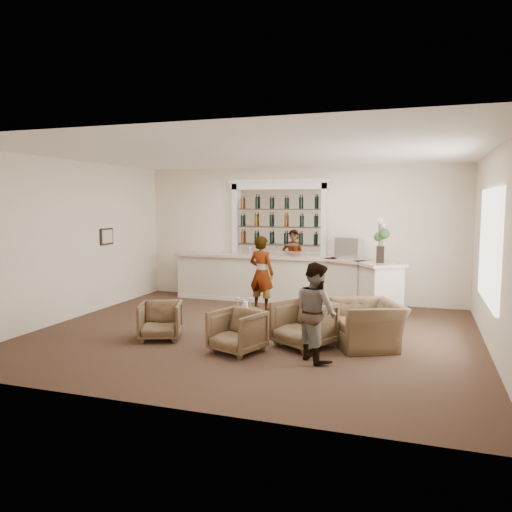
% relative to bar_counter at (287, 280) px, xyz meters
% --- Properties ---
extents(ground, '(8.00, 8.00, 0.00)m').
position_rel_bar_counter_xyz_m(ground, '(0.16, -3.00, -0.57)').
color(ground, '#4C3326').
rests_on(ground, ground).
extents(room_shell, '(8.04, 7.02, 3.32)m').
position_rel_bar_counter_xyz_m(room_shell, '(0.33, -2.29, 1.77)').
color(room_shell, '#EEDFC6').
rests_on(room_shell, ground).
extents(bar_counter, '(5.72, 1.80, 1.14)m').
position_rel_bar_counter_xyz_m(bar_counter, '(0.00, 0.00, 0.00)').
color(bar_counter, beige).
rests_on(bar_counter, ground).
extents(back_bar_alcove, '(2.64, 0.25, 3.00)m').
position_rel_bar_counter_xyz_m(back_bar_alcove, '(-0.34, 0.41, 1.46)').
color(back_bar_alcove, white).
rests_on(back_bar_alcove, ground).
extents(cocktail_table, '(0.69, 0.69, 0.50)m').
position_rel_bar_counter_xyz_m(cocktail_table, '(0.06, -3.25, -0.32)').
color(cocktail_table, '#472B1E').
rests_on(cocktail_table, ground).
extents(sommelier, '(0.70, 0.55, 1.69)m').
position_rel_bar_counter_xyz_m(sommelier, '(-0.33, -0.97, 0.27)').
color(sommelier, gray).
rests_on(sommelier, ground).
extents(guest, '(0.93, 0.93, 1.52)m').
position_rel_bar_counter_xyz_m(guest, '(1.56, -4.16, 0.18)').
color(guest, gray).
rests_on(guest, ground).
extents(armchair_left, '(0.92, 0.94, 0.67)m').
position_rel_bar_counter_xyz_m(armchair_left, '(-1.30, -3.85, -0.24)').
color(armchair_left, brown).
rests_on(armchair_left, ground).
extents(armchair_center, '(0.95, 0.96, 0.69)m').
position_rel_bar_counter_xyz_m(armchair_center, '(0.28, -4.16, -0.23)').
color(armchair_center, brown).
rests_on(armchair_center, ground).
extents(armchair_right, '(1.16, 1.17, 0.78)m').
position_rel_bar_counter_xyz_m(armchair_right, '(1.23, -3.52, -0.18)').
color(armchair_right, brown).
rests_on(armchair_right, ground).
extents(armchair_far, '(1.43, 1.49, 0.76)m').
position_rel_bar_counter_xyz_m(armchair_far, '(2.24, -3.16, -0.19)').
color(armchair_far, brown).
rests_on(armchair_far, ground).
extents(espresso_machine, '(0.62, 0.55, 0.49)m').
position_rel_bar_counter_xyz_m(espresso_machine, '(1.47, 0.06, 0.81)').
color(espresso_machine, silver).
rests_on(espresso_machine, bar_counter).
extents(flower_vase, '(0.25, 0.25, 0.94)m').
position_rel_bar_counter_xyz_m(flower_vase, '(2.23, -0.63, 1.10)').
color(flower_vase, black).
rests_on(flower_vase, bar_counter).
extents(wine_glass_bar_left, '(0.07, 0.07, 0.21)m').
position_rel_bar_counter_xyz_m(wine_glass_bar_left, '(-0.72, 0.06, 0.67)').
color(wine_glass_bar_left, white).
rests_on(wine_glass_bar_left, bar_counter).
extents(wine_glass_bar_right, '(0.07, 0.07, 0.21)m').
position_rel_bar_counter_xyz_m(wine_glass_bar_right, '(-0.95, 0.03, 0.67)').
color(wine_glass_bar_right, white).
rests_on(wine_glass_bar_right, bar_counter).
extents(wine_glass_tbl_a, '(0.07, 0.07, 0.21)m').
position_rel_bar_counter_xyz_m(wine_glass_tbl_a, '(-0.06, -3.22, 0.03)').
color(wine_glass_tbl_a, white).
rests_on(wine_glass_tbl_a, cocktail_table).
extents(wine_glass_tbl_b, '(0.07, 0.07, 0.21)m').
position_rel_bar_counter_xyz_m(wine_glass_tbl_b, '(0.16, -3.17, 0.03)').
color(wine_glass_tbl_b, white).
rests_on(wine_glass_tbl_b, cocktail_table).
extents(wine_glass_tbl_c, '(0.07, 0.07, 0.21)m').
position_rel_bar_counter_xyz_m(wine_glass_tbl_c, '(0.10, -3.38, 0.03)').
color(wine_glass_tbl_c, white).
rests_on(wine_glass_tbl_c, cocktail_table).
extents(napkin_holder, '(0.08, 0.08, 0.12)m').
position_rel_bar_counter_xyz_m(napkin_holder, '(0.04, -3.11, -0.01)').
color(napkin_holder, white).
rests_on(napkin_holder, cocktail_table).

